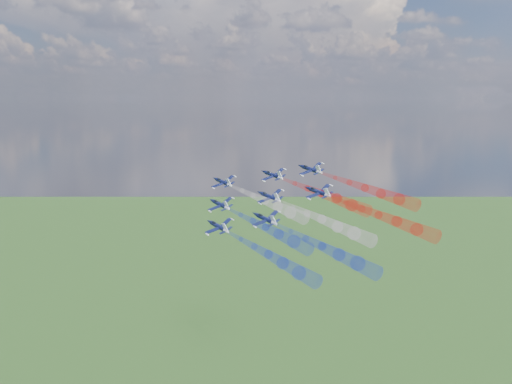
# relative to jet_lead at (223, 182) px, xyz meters

# --- Properties ---
(jet_lead) EXTENTS (14.55, 14.29, 7.47)m
(jet_lead) POSITION_rel_jet_lead_xyz_m (0.00, 0.00, 0.00)
(jet_lead) COLOR black
(trail_lead) EXTENTS (29.03, 26.64, 9.26)m
(trail_lead) POSITION_rel_jet_lead_xyz_m (16.69, -14.63, -2.87)
(trail_lead) COLOR white
(jet_inner_left) EXTENTS (14.55, 14.29, 7.47)m
(jet_inner_left) POSITION_rel_jet_lead_xyz_m (2.69, -13.01, -4.76)
(jet_inner_left) COLOR black
(trail_inner_left) EXTENTS (29.03, 26.64, 9.26)m
(trail_inner_left) POSITION_rel_jet_lead_xyz_m (19.38, -27.64, -7.63)
(trail_inner_left) COLOR #182FD2
(jet_inner_right) EXTENTS (14.55, 14.29, 7.47)m
(jet_inner_right) POSITION_rel_jet_lead_xyz_m (16.34, -0.55, 2.83)
(jet_inner_right) COLOR black
(trail_inner_right) EXTENTS (29.03, 26.64, 9.26)m
(trail_inner_right) POSITION_rel_jet_lead_xyz_m (33.03, -15.18, -0.04)
(trail_inner_right) COLOR red
(jet_outer_left) EXTENTS (14.55, 14.29, 7.47)m
(jet_outer_left) POSITION_rel_jet_lead_xyz_m (6.12, -27.07, -8.10)
(jet_outer_left) COLOR black
(trail_outer_left) EXTENTS (29.03, 26.64, 9.26)m
(trail_outer_left) POSITION_rel_jet_lead_xyz_m (22.81, -41.70, -10.97)
(trail_outer_left) COLOR #182FD2
(jet_center_third) EXTENTS (14.55, 14.29, 7.47)m
(jet_center_third) POSITION_rel_jet_lead_xyz_m (17.78, -13.71, -1.72)
(jet_center_third) COLOR black
(trail_center_third) EXTENTS (29.03, 26.64, 9.26)m
(trail_center_third) POSITION_rel_jet_lead_xyz_m (34.47, -28.34, -4.58)
(trail_center_third) COLOR white
(jet_outer_right) EXTENTS (14.55, 14.29, 7.47)m
(jet_outer_right) POSITION_rel_jet_lead_xyz_m (28.29, -2.01, 5.12)
(jet_outer_right) COLOR black
(trail_outer_right) EXTENTS (29.03, 26.64, 9.26)m
(trail_outer_right) POSITION_rel_jet_lead_xyz_m (44.98, -16.64, 2.25)
(trail_outer_right) COLOR red
(jet_rear_left) EXTENTS (14.55, 14.29, 7.47)m
(jet_rear_left) POSITION_rel_jet_lead_xyz_m (19.04, -26.24, -5.57)
(jet_rear_left) COLOR black
(trail_rear_left) EXTENTS (29.03, 26.64, 9.26)m
(trail_rear_left) POSITION_rel_jet_lead_xyz_m (35.73, -40.88, -8.44)
(trail_rear_left) COLOR #182FD2
(jet_rear_right) EXTENTS (14.55, 14.29, 7.47)m
(jet_rear_right) POSITION_rel_jet_lead_xyz_m (32.01, -15.15, 0.42)
(jet_rear_right) COLOR black
(trail_rear_right) EXTENTS (29.03, 26.64, 9.26)m
(trail_rear_right) POSITION_rel_jet_lead_xyz_m (48.70, -29.78, -2.44)
(trail_rear_right) COLOR red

